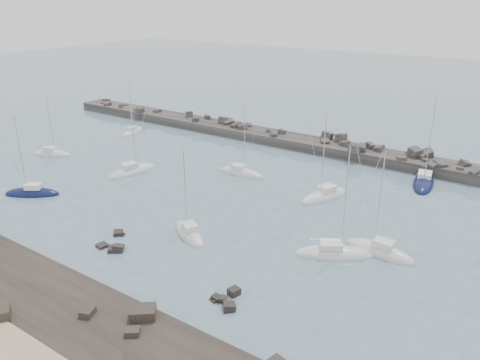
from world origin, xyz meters
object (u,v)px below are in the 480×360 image
object	(u,v)px
sailboat_2	(32,194)
sailboat_7	(334,254)
sailboat_3	(132,172)
sailboat_8	(423,183)
sailboat_4	(241,173)
sailboat_5	(189,234)
sailboat_1	(133,132)
sailboat_9	(379,252)
sailboat_6	(324,196)
sailboat_0	(52,155)

from	to	relation	value
sailboat_2	sailboat_7	world-z (taller)	sailboat_7
sailboat_3	sailboat_8	world-z (taller)	sailboat_8
sailboat_2	sailboat_4	world-z (taller)	sailboat_2
sailboat_5	sailboat_2	bearing A→B (deg)	-173.01
sailboat_1	sailboat_2	xyz separation A→B (m)	(12.34, -32.46, 0.03)
sailboat_3	sailboat_8	bearing A→B (deg)	27.86
sailboat_3	sailboat_4	size ratio (longest dim) A/B	1.09
sailboat_1	sailboat_7	size ratio (longest dim) A/B	0.84
sailboat_2	sailboat_7	distance (m)	45.68
sailboat_7	sailboat_5	bearing A→B (deg)	-161.60
sailboat_2	sailboat_9	world-z (taller)	sailboat_9
sailboat_3	sailboat_9	bearing A→B (deg)	-3.39
sailboat_3	sailboat_5	distance (m)	25.01
sailboat_1	sailboat_5	bearing A→B (deg)	-35.94
sailboat_3	sailboat_5	xyz separation A→B (m)	(22.13, -11.66, 0.00)
sailboat_2	sailboat_5	xyz separation A→B (m)	(27.74, 3.40, 0.00)
sailboat_8	sailboat_2	bearing A→B (deg)	-141.99
sailboat_1	sailboat_4	size ratio (longest dim) A/B	0.91
sailboat_6	sailboat_7	size ratio (longest dim) A/B	1.00
sailboat_4	sailboat_9	xyz separation A→B (m)	(27.77, -12.37, 0.02)
sailboat_6	sailboat_9	distance (m)	16.41
sailboat_5	sailboat_6	distance (m)	22.23
sailboat_2	sailboat_0	bearing A→B (deg)	136.05
sailboat_5	sailboat_3	bearing A→B (deg)	152.22
sailboat_6	sailboat_7	xyz separation A→B (m)	(7.84, -14.58, -0.01)
sailboat_0	sailboat_2	bearing A→B (deg)	-43.95
sailboat_3	sailboat_4	xyz separation A→B (m)	(15.58, 9.80, -0.02)
sailboat_7	sailboat_8	world-z (taller)	sailboat_8
sailboat_0	sailboat_1	xyz separation A→B (m)	(1.27, 19.34, -0.01)
sailboat_5	sailboat_4	bearing A→B (deg)	106.97
sailboat_0	sailboat_8	distance (m)	66.02
sailboat_1	sailboat_5	world-z (taller)	sailboat_1
sailboat_1	sailboat_3	distance (m)	25.01
sailboat_5	sailboat_6	xyz separation A→B (m)	(9.19, 20.24, -0.00)
sailboat_0	sailboat_1	bearing A→B (deg)	86.24
sailboat_9	sailboat_2	bearing A→B (deg)	-165.69
sailboat_1	sailboat_9	bearing A→B (deg)	-18.04
sailboat_3	sailboat_4	distance (m)	18.41
sailboat_3	sailboat_4	world-z (taller)	sailboat_3
sailboat_2	sailboat_7	bearing A→B (deg)	11.45
sailboat_7	sailboat_4	bearing A→B (deg)	146.18
sailboat_7	sailboat_0	bearing A→B (deg)	176.03
sailboat_0	sailboat_6	bearing A→B (deg)	11.76
sailboat_9	sailboat_4	bearing A→B (deg)	156.00
sailboat_3	sailboat_6	bearing A→B (deg)	15.33
sailboat_0	sailboat_6	world-z (taller)	sailboat_6
sailboat_9	sailboat_3	bearing A→B (deg)	176.61
sailboat_4	sailboat_7	distance (m)	28.38
sailboat_0	sailboat_3	world-z (taller)	sailboat_3
sailboat_2	sailboat_4	distance (m)	32.67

